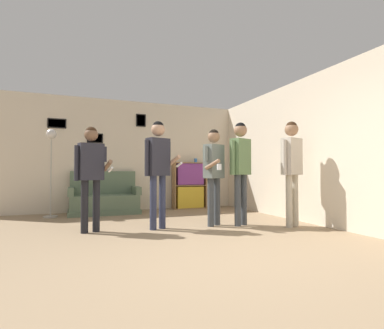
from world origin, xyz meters
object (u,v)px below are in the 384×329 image
at_px(floor_lamp, 51,155).
at_px(person_spectator_far_right, 292,161).
at_px(person_player_foreground_left, 91,167).
at_px(person_player_foreground_center, 158,162).
at_px(drinking_cup, 196,160).
at_px(bookshelf, 189,185).
at_px(person_spectator_near_bookshelf, 241,161).
at_px(couch, 104,200).
at_px(person_watcher_holding_cup, 214,166).

relative_size(floor_lamp, person_spectator_far_right, 1.01).
height_order(person_player_foreground_left, person_player_foreground_center, person_player_foreground_center).
bearing_deg(drinking_cup, bookshelf, -179.74).
relative_size(person_player_foreground_center, drinking_cup, 16.35).
xyz_separation_m(bookshelf, drinking_cup, (0.18, 0.00, 0.65)).
height_order(bookshelf, floor_lamp, floor_lamp).
distance_m(bookshelf, person_spectator_near_bookshelf, 2.71).
height_order(person_player_foreground_left, person_spectator_near_bookshelf, person_spectator_near_bookshelf).
distance_m(couch, drinking_cup, 2.50).
height_order(bookshelf, person_spectator_near_bookshelf, person_spectator_near_bookshelf).
bearing_deg(person_spectator_near_bookshelf, person_player_foreground_left, 172.87).
xyz_separation_m(person_player_foreground_center, person_watcher_holding_cup, (0.99, -0.05, -0.07)).
bearing_deg(couch, person_player_foreground_left, -100.21).
bearing_deg(person_watcher_holding_cup, floor_lamp, 142.30).
relative_size(couch, person_spectator_far_right, 0.85).
height_order(couch, drinking_cup, drinking_cup).
height_order(bookshelf, person_spectator_far_right, person_spectator_far_right).
height_order(floor_lamp, person_spectator_near_bookshelf, floor_lamp).
xyz_separation_m(bookshelf, floor_lamp, (-3.22, -0.41, 0.70)).
relative_size(person_spectator_far_right, drinking_cup, 16.66).
bearing_deg(person_watcher_holding_cup, person_player_foreground_left, 175.27).
height_order(couch, bookshelf, bookshelf).
relative_size(bookshelf, person_watcher_holding_cup, 0.71).
bearing_deg(couch, floor_lamp, -168.72).
distance_m(bookshelf, person_player_foreground_center, 2.92).
height_order(floor_lamp, person_player_foreground_center, floor_lamp).
bearing_deg(person_player_foreground_left, couch, 79.79).
height_order(floor_lamp, drinking_cup, floor_lamp).
height_order(couch, person_spectator_near_bookshelf, person_spectator_near_bookshelf).
xyz_separation_m(bookshelf, person_player_foreground_center, (-1.48, -2.46, 0.51)).
xyz_separation_m(bookshelf, person_player_foreground_left, (-2.52, -2.35, 0.41)).
bearing_deg(person_watcher_holding_cup, person_player_foreground_center, 176.93).
xyz_separation_m(person_spectator_near_bookshelf, person_spectator_far_right, (0.76, -0.42, -0.00)).
distance_m(couch, person_spectator_far_right, 4.14).
height_order(person_player_foreground_center, person_spectator_far_right, person_spectator_far_right).
bearing_deg(person_player_foreground_center, person_spectator_near_bookshelf, -7.73).
bearing_deg(person_player_foreground_center, person_spectator_far_right, -15.53).
relative_size(bookshelf, person_player_foreground_left, 0.72).
height_order(person_spectator_near_bookshelf, drinking_cup, person_spectator_near_bookshelf).
distance_m(floor_lamp, person_spectator_near_bookshelf, 3.90).
bearing_deg(person_player_foreground_left, person_watcher_holding_cup, -4.73).
distance_m(floor_lamp, person_watcher_holding_cup, 3.46).
xyz_separation_m(couch, drinking_cup, (2.31, 0.19, 0.93)).
relative_size(couch, person_watcher_holding_cup, 0.91).
bearing_deg(person_watcher_holding_cup, drinking_cup, 75.14).
bearing_deg(person_spectator_far_right, person_watcher_holding_cup, 155.26).
relative_size(floor_lamp, person_spectator_near_bookshelf, 1.01).
xyz_separation_m(bookshelf, person_spectator_far_right, (0.72, -3.07, 0.53)).
bearing_deg(person_watcher_holding_cup, bookshelf, 79.02).
bearing_deg(person_player_foreground_left, drinking_cup, 41.06).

